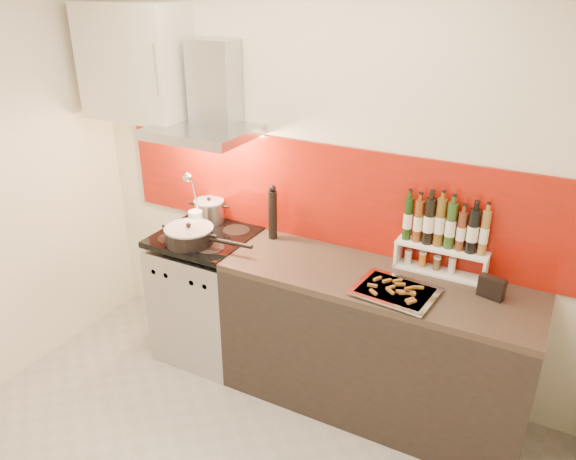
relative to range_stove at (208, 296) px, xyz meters
The scene contains 13 objects.
back_wall 1.15m from the range_stove, 23.53° to the left, with size 3.40×0.02×2.60m, color silver.
backsplash 1.12m from the range_stove, 21.33° to the left, with size 3.00×0.02×0.64m, color maroon.
range_stove is the anchor object (origin of this frame).
counter 1.20m from the range_stove, ahead, with size 1.80×0.60×0.90m.
range_hood 1.31m from the range_stove, 90.00° to the left, with size 0.62×0.50×0.61m.
upper_cabinet 1.61m from the range_stove, 166.72° to the left, with size 0.70×0.35×0.72m, color beige.
stock_pot 0.59m from the range_stove, 114.88° to the left, with size 0.20×0.20×0.18m.
saute_pan 0.54m from the range_stove, 88.64° to the right, with size 0.60×0.31×0.14m.
utensil_jar 0.59m from the range_stove, behind, with size 0.09×0.14×0.44m.
pepper_mill 0.78m from the range_stove, 23.65° to the left, with size 0.06×0.06×0.37m.
step_shelf 1.64m from the range_stove, ahead, with size 0.52×0.14×0.45m.
caddy_box 1.87m from the range_stove, ahead, with size 0.14×0.06×0.12m, color black.
baking_tray 1.42m from the range_stove, ahead, with size 0.46×0.37×0.03m.
Camera 1 is at (1.35, -1.58, 2.46)m, focal length 35.00 mm.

